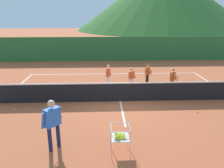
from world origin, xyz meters
name	(u,v)px	position (x,y,z in m)	size (l,w,h in m)	color
ground_plane	(120,101)	(0.00, 0.00, 0.00)	(120.00, 120.00, 0.00)	#B25633
line_baseline_far	(114,74)	(0.00, 5.33, 0.00)	(11.90, 0.08, 0.01)	white
line_service_center	(120,101)	(0.00, 0.00, 0.00)	(0.08, 5.31, 0.01)	white
tennis_net	(120,92)	(0.00, 0.00, 0.50)	(12.03, 0.08, 1.05)	#333338
instructor	(53,120)	(-2.43, -3.96, 1.01)	(0.61, 0.80, 1.68)	#191E4C
student_0	(108,74)	(-0.52, 2.32, 0.81)	(0.34, 0.55, 1.35)	silver
student_1	(131,76)	(0.80, 1.95, 0.74)	(0.45, 0.45, 1.24)	silver
student_2	(148,72)	(1.91, 2.79, 0.77)	(0.44, 0.70, 1.28)	black
student_3	(173,78)	(3.00, 1.31, 0.82)	(0.47, 0.72, 1.36)	navy
ball_cart	(119,136)	(-0.37, -4.29, 0.59)	(0.58, 0.58, 0.90)	#B7B7BC
tennis_ball_2	(61,116)	(-2.63, -1.62, 0.03)	(0.07, 0.07, 0.07)	yellow
tennis_ball_8	(14,110)	(-4.86, -0.88, 0.03)	(0.07, 0.07, 0.07)	yellow
tennis_ball_10	(197,112)	(3.31, -1.46, 0.03)	(0.07, 0.07, 0.07)	yellow
windscreen_fence	(112,49)	(0.00, 10.07, 1.10)	(26.17, 0.08, 2.19)	#286B33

